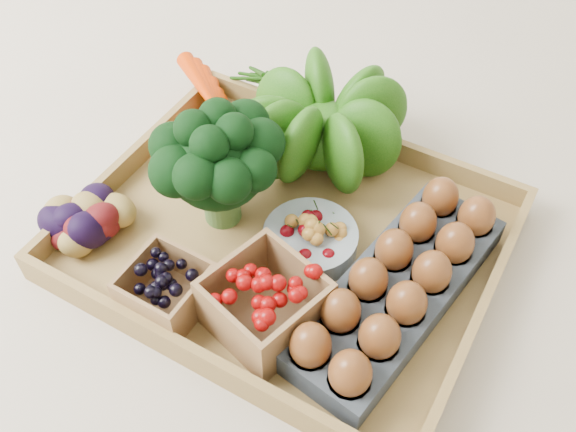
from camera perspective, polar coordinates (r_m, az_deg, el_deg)
The scene contains 10 objects.
ground at distance 0.89m, azimuth -0.00°, elevation -2.52°, with size 4.00×4.00×0.00m, color beige.
tray at distance 0.89m, azimuth -0.00°, elevation -2.22°, with size 0.55×0.45×0.01m, color olive.
carrots at distance 1.02m, azimuth -6.13°, elevation 8.32°, with size 0.20×0.14×0.05m, color #E03400, non-canonical shape.
lettuce at distance 0.93m, azimuth 3.14°, elevation 8.71°, with size 0.16×0.16×0.16m, color #134C0B.
broccoli at distance 0.86m, azimuth -6.10°, elevation 2.94°, with size 0.17×0.17×0.13m, color black, non-canonical shape.
cherry_bowl at distance 0.86m, azimuth 1.99°, elevation -2.21°, with size 0.13×0.13×0.03m, color #8C9EA5.
egg_carton at distance 0.82m, azimuth 9.62°, elevation -6.67°, with size 0.12×0.34×0.04m, color #3C434C.
potatoes at distance 0.90m, azimuth -17.59°, elevation -0.09°, with size 0.13×0.13×0.08m, color #480B0D, non-canonical shape.
punnet_blackberry at distance 0.81m, azimuth -10.78°, elevation -6.38°, with size 0.09×0.09×0.06m, color black.
punnet_raspberry at distance 0.77m, azimuth -2.06°, elevation -7.76°, with size 0.12×0.12×0.08m, color #7E0505.
Camera 1 is at (0.27, -0.48, 0.70)m, focal length 40.00 mm.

